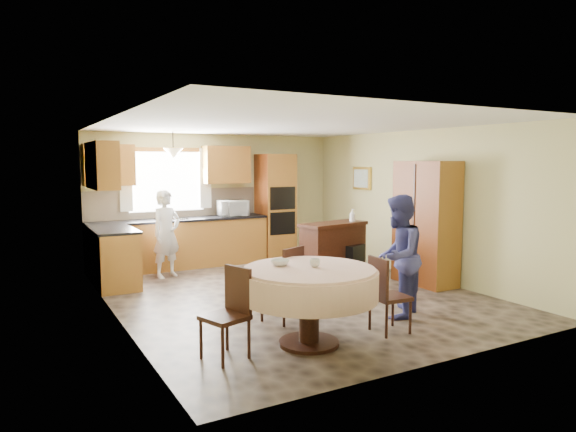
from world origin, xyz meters
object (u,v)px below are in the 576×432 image
(sideboard, at_px, (333,251))
(person_dining, at_px, (398,256))
(chair_back, at_px, (287,280))
(chair_right, at_px, (385,291))
(chair_left, at_px, (230,308))
(oven_tower, at_px, (275,207))
(dining_table, at_px, (309,285))
(person_sink, at_px, (166,234))
(cupboard, at_px, (426,223))

(sideboard, relative_size, person_dining, 0.78)
(chair_back, xyz_separation_m, chair_right, (0.79, -0.91, -0.03))
(chair_left, height_order, person_dining, person_dining)
(oven_tower, bearing_deg, chair_back, -115.85)
(dining_table, distance_m, person_sink, 4.00)
(chair_right, height_order, person_dining, person_dining)
(chair_left, bearing_deg, person_sink, 155.61)
(chair_right, xyz_separation_m, person_dining, (0.55, 0.42, 0.29))
(chair_right, height_order, person_sink, person_sink)
(person_dining, bearing_deg, sideboard, -139.65)
(chair_back, height_order, person_sink, person_sink)
(oven_tower, relative_size, cupboard, 1.07)
(oven_tower, xyz_separation_m, chair_back, (-1.85, -3.82, -0.54))
(chair_left, height_order, chair_back, chair_back)
(dining_table, bearing_deg, chair_left, 174.24)
(dining_table, bearing_deg, cupboard, 25.50)
(sideboard, height_order, chair_left, chair_left)
(cupboard, height_order, person_sink, cupboard)
(dining_table, bearing_deg, chair_right, -5.63)
(sideboard, relative_size, chair_left, 1.34)
(cupboard, xyz_separation_m, person_dining, (-1.58, -1.15, -0.21))
(sideboard, distance_m, person_sink, 2.87)
(person_dining, bearing_deg, dining_table, -22.96)
(sideboard, xyz_separation_m, chair_left, (-3.00, -2.60, 0.07))
(oven_tower, distance_m, chair_right, 4.88)
(sideboard, relative_size, person_sink, 0.82)
(sideboard, distance_m, cupboard, 1.64)
(oven_tower, bearing_deg, chair_left, -122.50)
(chair_back, height_order, person_dining, person_dining)
(person_sink, height_order, person_dining, person_dining)
(sideboard, bearing_deg, person_sink, 142.07)
(sideboard, bearing_deg, chair_left, -150.16)
(sideboard, xyz_separation_m, person_dining, (-0.61, -2.36, 0.34))
(sideboard, bearing_deg, cupboard, -62.51)
(person_sink, bearing_deg, sideboard, -48.20)
(oven_tower, height_order, chair_back, oven_tower)
(oven_tower, relative_size, chair_left, 2.33)
(chair_back, relative_size, person_dining, 0.60)
(dining_table, relative_size, person_dining, 0.94)
(sideboard, distance_m, chair_left, 3.97)
(oven_tower, relative_size, chair_back, 2.26)
(chair_back, bearing_deg, person_dining, 136.97)
(chair_left, height_order, person_sink, person_sink)
(chair_right, bearing_deg, chair_left, 88.33)
(chair_left, xyz_separation_m, chair_right, (1.83, -0.18, -0.01))
(chair_back, xyz_separation_m, person_dining, (1.34, -0.49, 0.26))
(chair_back, distance_m, person_sink, 3.23)
(dining_table, relative_size, chair_left, 1.61)
(chair_back, bearing_deg, dining_table, 54.80)
(chair_right, relative_size, person_dining, 0.57)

